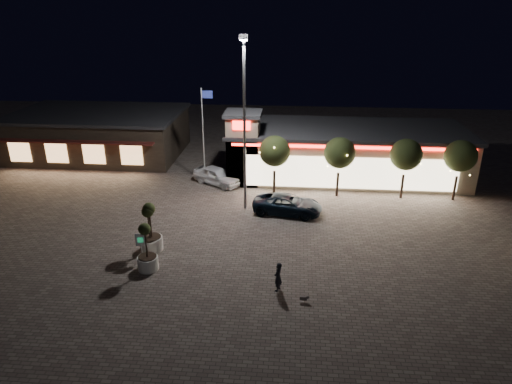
# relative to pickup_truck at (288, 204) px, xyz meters

# --- Properties ---
(ground) EXTENTS (90.00, 90.00, 0.00)m
(ground) POSITION_rel_pickup_truck_xyz_m (-5.16, -7.40, -0.69)
(ground) COLOR #665B53
(ground) RESTS_ON ground
(retail_building) EXTENTS (20.40, 8.40, 6.10)m
(retail_building) POSITION_rel_pickup_truck_xyz_m (4.34, 8.41, 1.52)
(retail_building) COLOR tan
(retail_building) RESTS_ON ground
(restaurant_building) EXTENTS (16.40, 11.00, 4.30)m
(restaurant_building) POSITION_rel_pickup_truck_xyz_m (-19.16, 12.57, 1.47)
(restaurant_building) COLOR #382D23
(restaurant_building) RESTS_ON ground
(floodlight_pole) EXTENTS (0.60, 0.40, 12.38)m
(floodlight_pole) POSITION_rel_pickup_truck_xyz_m (-3.16, 0.60, 6.33)
(floodlight_pole) COLOR gray
(floodlight_pole) RESTS_ON ground
(flagpole) EXTENTS (0.95, 0.10, 8.00)m
(flagpole) POSITION_rel_pickup_truck_xyz_m (-7.07, 5.60, 4.05)
(flagpole) COLOR white
(flagpole) RESTS_ON ground
(string_tree_a) EXTENTS (2.42, 2.42, 4.79)m
(string_tree_a) POSITION_rel_pickup_truck_xyz_m (-1.16, 3.60, 2.87)
(string_tree_a) COLOR #332319
(string_tree_a) RESTS_ON ground
(string_tree_b) EXTENTS (2.42, 2.42, 4.79)m
(string_tree_b) POSITION_rel_pickup_truck_xyz_m (3.84, 3.60, 2.87)
(string_tree_b) COLOR #332319
(string_tree_b) RESTS_ON ground
(string_tree_c) EXTENTS (2.42, 2.42, 4.79)m
(string_tree_c) POSITION_rel_pickup_truck_xyz_m (8.84, 3.60, 2.87)
(string_tree_c) COLOR #332319
(string_tree_c) RESTS_ON ground
(string_tree_d) EXTENTS (2.42, 2.42, 4.79)m
(string_tree_d) POSITION_rel_pickup_truck_xyz_m (12.84, 3.60, 2.87)
(string_tree_d) COLOR #332319
(string_tree_d) RESTS_ON ground
(pickup_truck) EXTENTS (5.27, 3.01, 1.39)m
(pickup_truck) POSITION_rel_pickup_truck_xyz_m (0.00, 0.00, 0.00)
(pickup_truck) COLOR black
(pickup_truck) RESTS_ON ground
(white_sedan) EXTENTS (4.66, 3.79, 1.49)m
(white_sedan) POSITION_rel_pickup_truck_xyz_m (-6.07, 5.29, 0.05)
(white_sedan) COLOR white
(white_sedan) RESTS_ON ground
(pedestrian) EXTENTS (0.60, 0.71, 1.65)m
(pedestrian) POSITION_rel_pickup_truck_xyz_m (-0.29, -9.75, 0.13)
(pedestrian) COLOR black
(pedestrian) RESTS_ON ground
(dog) EXTENTS (0.49, 0.19, 0.26)m
(dog) POSITION_rel_pickup_truck_xyz_m (1.14, -10.69, -0.44)
(dog) COLOR #59514C
(dog) RESTS_ON ground
(planter_left) EXTENTS (1.23, 1.23, 3.03)m
(planter_left) POSITION_rel_pickup_truck_xyz_m (-8.28, -6.23, 0.24)
(planter_left) COLOR white
(planter_left) RESTS_ON ground
(planter_mid) EXTENTS (1.19, 1.19, 2.93)m
(planter_mid) POSITION_rel_pickup_truck_xyz_m (-7.82, -8.32, 0.21)
(planter_mid) COLOR white
(planter_mid) RESTS_ON ground
(planter_right) EXTENTS (1.29, 1.29, 3.18)m
(planter_right) POSITION_rel_pickup_truck_xyz_m (-8.23, -6.09, 0.29)
(planter_right) COLOR white
(planter_right) RESTS_ON ground
(valet_sign) EXTENTS (0.60, 0.14, 1.82)m
(valet_sign) POSITION_rel_pickup_truck_xyz_m (-8.43, -7.48, 0.58)
(valet_sign) COLOR gray
(valet_sign) RESTS_ON ground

